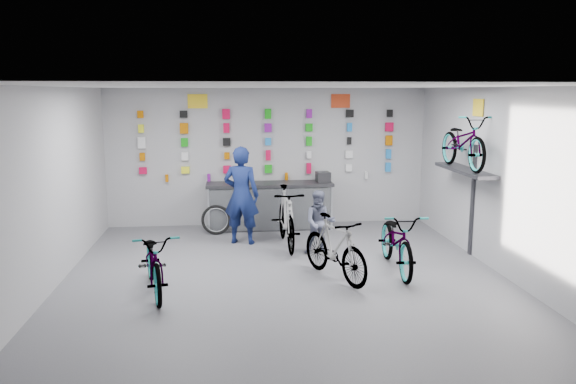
{
  "coord_description": "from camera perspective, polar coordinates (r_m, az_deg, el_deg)",
  "views": [
    {
      "loc": [
        -0.86,
        -8.27,
        2.93
      ],
      "look_at": [
        0.17,
        1.4,
        1.18
      ],
      "focal_mm": 35.0,
      "sensor_mm": 36.0,
      "label": 1
    }
  ],
  "objects": [
    {
      "name": "spare_wheel",
      "position": [
        11.74,
        -7.31,
        -2.83
      ],
      "size": [
        0.62,
        0.21,
        0.62
      ],
      "rotation": [
        0.0,
        0.0,
        -0.02
      ],
      "color": "black",
      "rests_on": "floor"
    },
    {
      "name": "customer",
      "position": [
        10.19,
        3.26,
        -3.12
      ],
      "size": [
        0.61,
        0.5,
        1.17
      ],
      "primitive_type": "imported",
      "rotation": [
        0.0,
        0.0,
        -0.11
      ],
      "color": "#4F546C",
      "rests_on": "floor"
    },
    {
      "name": "sign_right",
      "position": [
        12.49,
        5.36,
        9.19
      ],
      "size": [
        0.42,
        0.02,
        0.3
      ],
      "primitive_type": "cube",
      "color": "red",
      "rests_on": "wall_back"
    },
    {
      "name": "sign_side",
      "position": [
        10.42,
        18.75,
        8.13
      ],
      "size": [
        0.02,
        0.4,
        0.3
      ],
      "primitive_type": "cube",
      "color": "yellow",
      "rests_on": "wall_right"
    },
    {
      "name": "bike_wall",
      "position": [
        10.36,
        17.4,
        4.88
      ],
      "size": [
        0.63,
        1.8,
        0.95
      ],
      "primitive_type": "imported",
      "color": "gray",
      "rests_on": "wall_bracket"
    },
    {
      "name": "bike_left",
      "position": [
        8.49,
        -13.43,
        -6.85
      ],
      "size": [
        1.01,
        1.92,
        0.96
      ],
      "primitive_type": "imported",
      "rotation": [
        0.0,
        0.0,
        0.22
      ],
      "color": "gray",
      "rests_on": "floor"
    },
    {
      "name": "wall_left",
      "position": [
        8.8,
        -23.44,
        -0.0
      ],
      "size": [
        0.0,
        8.0,
        8.0
      ],
      "primitive_type": "plane",
      "rotation": [
        1.57,
        0.0,
        1.57
      ],
      "color": "#ABABAD",
      "rests_on": "floor"
    },
    {
      "name": "bike_center",
      "position": [
        8.88,
        4.77,
        -5.67
      ],
      "size": [
        1.12,
        1.74,
        1.01
      ],
      "primitive_type": "imported",
      "rotation": [
        0.0,
        0.0,
        0.42
      ],
      "color": "gray",
      "rests_on": "floor"
    },
    {
      "name": "wall_back",
      "position": [
        12.38,
        -2.04,
        3.56
      ],
      "size": [
        7.0,
        0.0,
        7.0
      ],
      "primitive_type": "plane",
      "rotation": [
        1.57,
        0.0,
        0.0
      ],
      "color": "#ABABAD",
      "rests_on": "floor"
    },
    {
      "name": "floor",
      "position": [
        8.81,
        -0.12,
        -9.21
      ],
      "size": [
        8.0,
        8.0,
        0.0
      ],
      "primitive_type": "plane",
      "color": "#535358",
      "rests_on": "ground"
    },
    {
      "name": "ceiling",
      "position": [
        8.31,
        -0.13,
        10.69
      ],
      "size": [
        8.0,
        8.0,
        0.0
      ],
      "primitive_type": "plane",
      "rotation": [
        3.14,
        0.0,
        0.0
      ],
      "color": "white",
      "rests_on": "wall_back"
    },
    {
      "name": "register",
      "position": [
        12.12,
        3.58,
        1.55
      ],
      "size": [
        0.3,
        0.32,
        0.22
      ],
      "primitive_type": "cube",
      "rotation": [
        0.0,
        0.0,
        0.09
      ],
      "color": "black",
      "rests_on": "counter"
    },
    {
      "name": "counter",
      "position": [
        12.09,
        -1.86,
        -1.47
      ],
      "size": [
        2.7,
        0.66,
        1.0
      ],
      "color": "black",
      "rests_on": "floor"
    },
    {
      "name": "wall_bracket",
      "position": [
        10.46,
        17.63,
        1.66
      ],
      "size": [
        0.39,
        1.9,
        2.0
      ],
      "color": "#333338",
      "rests_on": "wall_right"
    },
    {
      "name": "sign_left",
      "position": [
        12.27,
        -9.17,
        9.09
      ],
      "size": [
        0.42,
        0.02,
        0.3
      ],
      "primitive_type": "cube",
      "color": "yellow",
      "rests_on": "wall_back"
    },
    {
      "name": "clerk",
      "position": [
        10.86,
        -4.76,
        -0.33
      ],
      "size": [
        0.79,
        0.63,
        1.9
      ],
      "primitive_type": "imported",
      "rotation": [
        0.0,
        0.0,
        2.86
      ],
      "color": "#101C4D",
      "rests_on": "floor"
    },
    {
      "name": "bike_service",
      "position": [
        10.62,
        -0.17,
        -2.6
      ],
      "size": [
        0.61,
        1.93,
        1.15
      ],
      "primitive_type": "imported",
      "rotation": [
        0.0,
        0.0,
        0.03
      ],
      "color": "gray",
      "rests_on": "floor"
    },
    {
      "name": "wall_right",
      "position": [
        9.45,
        21.48,
        0.79
      ],
      "size": [
        0.0,
        8.0,
        8.0
      ],
      "primitive_type": "plane",
      "rotation": [
        1.57,
        0.0,
        -1.57
      ],
      "color": "#ABABAD",
      "rests_on": "floor"
    },
    {
      "name": "bike_right",
      "position": [
        9.42,
        11.03,
        -4.85
      ],
      "size": [
        0.78,
        1.99,
        1.03
      ],
      "primitive_type": "imported",
      "rotation": [
        0.0,
        0.0,
        -0.05
      ],
      "color": "gray",
      "rests_on": "floor"
    },
    {
      "name": "merch_wall",
      "position": [
        12.27,
        -2.17,
        4.97
      ],
      "size": [
        5.57,
        0.08,
        1.56
      ],
      "color": "#CD0A3E",
      "rests_on": "wall_back"
    },
    {
      "name": "wall_front",
      "position": [
        4.58,
        5.11,
        -8.01
      ],
      "size": [
        7.0,
        0.0,
        7.0
      ],
      "primitive_type": "plane",
      "rotation": [
        -1.57,
        0.0,
        0.0
      ],
      "color": "#ABABAD",
      "rests_on": "floor"
    }
  ]
}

